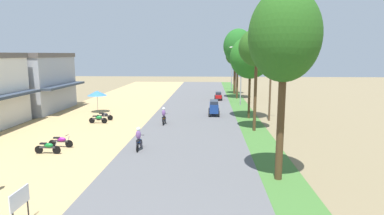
{
  "coord_description": "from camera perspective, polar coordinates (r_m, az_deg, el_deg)",
  "views": [
    {
      "loc": [
        1.67,
        -8.27,
        6.77
      ],
      "look_at": [
        0.03,
        21.87,
        1.77
      ],
      "focal_mm": 30.23,
      "sensor_mm": 36.0,
      "label": 1
    }
  ],
  "objects": [
    {
      "name": "vendor_umbrella",
      "position": [
        38.89,
        -16.4,
        2.44
      ],
      "size": [
        2.2,
        2.2,
        2.52
      ],
      "color": "#99999E",
      "rests_on": "dirt_shoulder"
    },
    {
      "name": "shophouse_mid",
      "position": [
        43.29,
        -26.98,
        4.0
      ],
      "size": [
        9.14,
        9.35,
        6.9
      ],
      "color": "#999EA8",
      "rests_on": "ground"
    },
    {
      "name": "car_van_blue",
      "position": [
        35.62,
        3.89,
        0.11
      ],
      "size": [
        1.19,
        2.41,
        1.67
      ],
      "color": "navy",
      "rests_on": "road_strip"
    },
    {
      "name": "median_tree_fourth",
      "position": [
        49.51,
        8.12,
        10.64
      ],
      "size": [
        4.37,
        4.37,
        10.45
      ],
      "color": "#4C351E",
      "rests_on": "median_strip"
    },
    {
      "name": "median_tree_second",
      "position": [
        28.52,
        11.35,
        10.22
      ],
      "size": [
        3.1,
        3.1,
        8.86
      ],
      "color": "#4C351E",
      "rests_on": "median_strip"
    },
    {
      "name": "motorbike_foreground_rider",
      "position": [
        23.17,
        -9.35,
        -5.5
      ],
      "size": [
        0.54,
        1.8,
        1.66
      ],
      "color": "black",
      "rests_on": "road_strip"
    },
    {
      "name": "street_signboard",
      "position": [
        14.77,
        -28.11,
        -14.31
      ],
      "size": [
        0.06,
        1.3,
        1.5
      ],
      "color": "#262628",
      "rests_on": "dirt_shoulder"
    },
    {
      "name": "utility_pole_near",
      "position": [
        33.61,
        13.7,
        5.09
      ],
      "size": [
        1.8,
        0.2,
        8.41
      ],
      "color": "brown",
      "rests_on": "ground"
    },
    {
      "name": "median_tree_nearest",
      "position": [
        17.38,
        16.01,
        11.9
      ],
      "size": [
        3.67,
        3.67,
        10.01
      ],
      "color": "#4C351E",
      "rests_on": "median_strip"
    },
    {
      "name": "streetlamp_mid",
      "position": [
        61.13,
        7.03,
        7.03
      ],
      "size": [
        3.16,
        0.2,
        7.32
      ],
      "color": "gray",
      "rests_on": "median_strip"
    },
    {
      "name": "median_tree_third",
      "position": [
        34.13,
        10.25,
        8.67
      ],
      "size": [
        4.21,
        4.21,
        8.57
      ],
      "color": "#4C351E",
      "rests_on": "median_strip"
    },
    {
      "name": "parked_motorbike_second",
      "position": [
        25.39,
        -22.12,
        -5.47
      ],
      "size": [
        1.8,
        0.54,
        0.94
      ],
      "color": "black",
      "rests_on": "dirt_shoulder"
    },
    {
      "name": "streetlamp_near",
      "position": [
        43.09,
        8.66,
        6.36
      ],
      "size": [
        3.16,
        0.2,
        7.8
      ],
      "color": "gray",
      "rests_on": "median_strip"
    },
    {
      "name": "parked_motorbike_third",
      "position": [
        32.88,
        -16.21,
        -1.87
      ],
      "size": [
        1.8,
        0.54,
        0.94
      ],
      "color": "black",
      "rests_on": "dirt_shoulder"
    },
    {
      "name": "parked_motorbike_fourth",
      "position": [
        34.24,
        -15.19,
        -1.38
      ],
      "size": [
        1.8,
        0.54,
        0.94
      ],
      "color": "black",
      "rests_on": "dirt_shoulder"
    },
    {
      "name": "motorbike_ahead_second",
      "position": [
        31.24,
        -4.97,
        -1.54
      ],
      "size": [
        0.54,
        1.8,
        1.66
      ],
      "color": "black",
      "rests_on": "road_strip"
    },
    {
      "name": "car_sedan_red",
      "position": [
        47.71,
        4.67,
        2.12
      ],
      "size": [
        1.1,
        2.26,
        1.19
      ],
      "color": "red",
      "rests_on": "road_strip"
    },
    {
      "name": "parked_motorbike_nearest",
      "position": [
        24.14,
        -24.08,
        -6.35
      ],
      "size": [
        1.8,
        0.54,
        0.94
      ],
      "color": "black",
      "rests_on": "dirt_shoulder"
    },
    {
      "name": "median_tree_fifth",
      "position": [
        55.36,
        7.62,
        8.81
      ],
      "size": [
        3.14,
        3.14,
        7.76
      ],
      "color": "#4C351E",
      "rests_on": "median_strip"
    }
  ]
}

